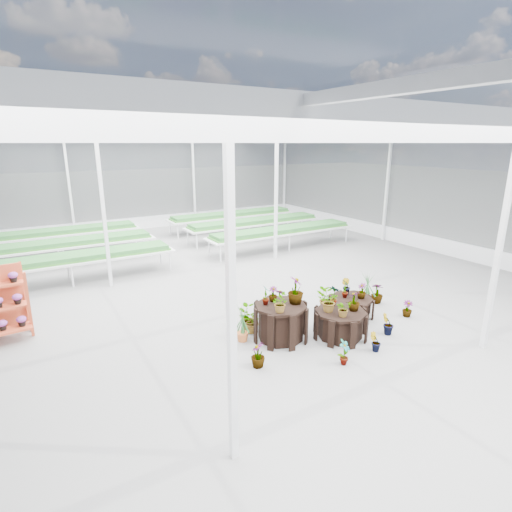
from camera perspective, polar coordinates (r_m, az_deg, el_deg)
ground_plane at (r=10.44m, az=1.18°, el=-7.87°), size 24.00×24.00×0.00m
greenhouse_shell at (r=9.75m, az=1.25°, el=4.32°), size 18.00×24.00×4.50m
steel_frame at (r=9.75m, az=1.25°, el=4.32°), size 18.00×24.00×4.50m
nursery_benches at (r=16.55m, az=-12.17°, el=2.29°), size 16.00×7.00×0.84m
plinth_tall at (r=8.91m, az=3.54°, el=-9.39°), size 1.37×1.37×0.81m
plinth_mid at (r=9.22m, az=11.93°, el=-9.47°), size 1.45×1.45×0.62m
plinth_low at (r=10.35m, az=13.39°, el=-7.08°), size 1.24×1.24×0.49m
nursery_plants at (r=9.51m, az=7.61°, el=-7.14°), size 4.87×3.22×1.42m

